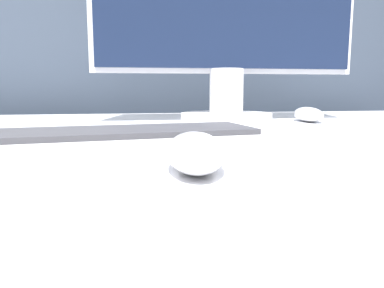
{
  "coord_description": "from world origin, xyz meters",
  "views": [
    {
      "loc": [
        -0.06,
        -0.66,
        0.8
      ],
      "look_at": [
        0.0,
        -0.26,
        0.74
      ],
      "focal_mm": 35.0,
      "sensor_mm": 36.0,
      "label": 1
    }
  ],
  "objects": [
    {
      "name": "keyboard",
      "position": [
        -0.07,
        -0.13,
        0.73
      ],
      "size": [
        0.39,
        0.19,
        0.02
      ],
      "rotation": [
        0.0,
        0.0,
        0.14
      ],
      "color": "silver",
      "rests_on": "desk"
    },
    {
      "name": "computer_mouse_far",
      "position": [
        0.36,
        0.18,
        0.73
      ],
      "size": [
        0.07,
        0.13,
        0.04
      ],
      "rotation": [
        0.0,
        0.0,
        -0.09
      ],
      "color": "white",
      "rests_on": "desk"
    },
    {
      "name": "computer_mouse_near",
      "position": [
        0.0,
        -0.3,
        0.74
      ],
      "size": [
        0.07,
        0.13,
        0.04
      ],
      "rotation": [
        0.0,
        0.0,
        -0.11
      ],
      "color": "silver",
      "rests_on": "desk"
    },
    {
      "name": "partition_panel",
      "position": [
        0.0,
        0.69,
        0.65
      ],
      "size": [
        5.0,
        0.03,
        1.29
      ],
      "color": "#333D4C",
      "rests_on": "ground_plane"
    }
  ]
}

